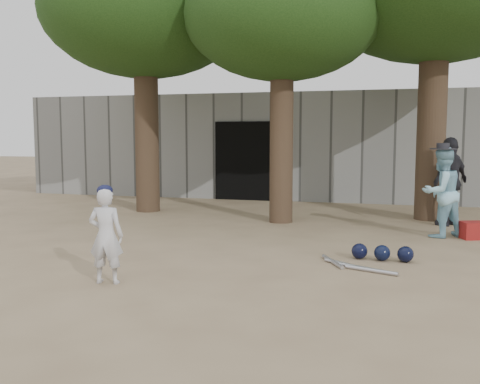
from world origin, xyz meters
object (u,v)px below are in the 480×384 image
(spectator_blue, at_px, (441,192))
(spectator_dark, at_px, (450,182))
(red_bag, at_px, (473,230))
(boy_player, at_px, (106,236))

(spectator_blue, bearing_deg, spectator_dark, -139.25)
(red_bag, bearing_deg, spectator_dark, 100.31)
(spectator_blue, distance_m, spectator_dark, 1.42)
(boy_player, xyz_separation_m, red_bag, (4.73, 4.26, -0.43))
(boy_player, relative_size, spectator_dark, 0.66)
(spectator_blue, relative_size, spectator_dark, 0.90)
(spectator_blue, relative_size, red_bag, 3.80)
(spectator_dark, bearing_deg, boy_player, -0.09)
(spectator_blue, distance_m, red_bag, 0.85)
(spectator_blue, bearing_deg, red_bag, 139.38)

